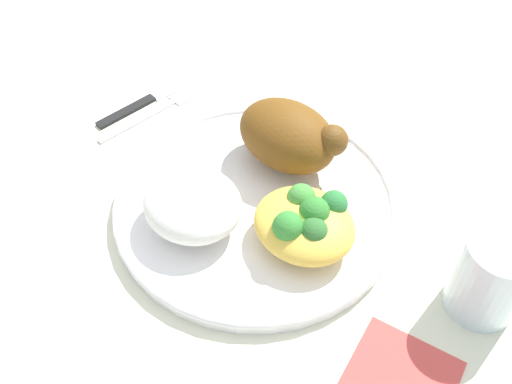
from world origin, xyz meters
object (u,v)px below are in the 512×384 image
object	(u,v)px
plate	(256,204)
water_glass	(491,276)
rice_pile	(192,204)
fork	(155,111)
mac_cheese_with_broccoli	(306,222)
roasted_chicken	(290,136)
knife	(152,97)

from	to	relation	value
plate	water_glass	world-z (taller)	water_glass
rice_pile	water_glass	distance (m)	0.28
plate	fork	distance (m)	0.20
rice_pile	mac_cheese_with_broccoli	world-z (taller)	mac_cheese_with_broccoli
fork	rice_pile	bearing A→B (deg)	-31.22
roasted_chicken	water_glass	size ratio (longest dim) A/B	1.38
plate	mac_cheese_with_broccoli	distance (m)	0.07
mac_cheese_with_broccoli	fork	size ratio (longest dim) A/B	0.70
water_glass	rice_pile	bearing A→B (deg)	-157.38
roasted_chicken	water_glass	xyz separation A→B (m)	(0.24, -0.02, -0.01)
rice_pile	knife	xyz separation A→B (m)	(-0.18, 0.11, -0.04)
plate	mac_cheese_with_broccoli	xyz separation A→B (m)	(0.07, -0.01, 0.03)
mac_cheese_with_broccoli	water_glass	xyz separation A→B (m)	(0.16, 0.05, 0.00)
plate	fork	bearing A→B (deg)	168.70
fork	knife	xyz separation A→B (m)	(-0.02, 0.01, 0.00)
roasted_chicken	plate	bearing A→B (deg)	-81.28
mac_cheese_with_broccoli	knife	bearing A→B (deg)	167.95
fork	water_glass	xyz separation A→B (m)	(0.42, 0.01, 0.04)
rice_pile	fork	xyz separation A→B (m)	(-0.16, 0.10, -0.04)
rice_pile	water_glass	bearing A→B (deg)	22.62
mac_cheese_with_broccoli	water_glass	world-z (taller)	water_glass
roasted_chicken	knife	bearing A→B (deg)	-176.27
roasted_chicken	knife	size ratio (longest dim) A/B	0.63
plate	rice_pile	distance (m)	0.07
rice_pile	water_glass	world-z (taller)	water_glass
plate	rice_pile	size ratio (longest dim) A/B	2.94
rice_pile	knife	distance (m)	0.22
plate	water_glass	distance (m)	0.24
roasted_chicken	rice_pile	xyz separation A→B (m)	(-0.02, -0.13, -0.01)
mac_cheese_with_broccoli	water_glass	bearing A→B (deg)	18.44
roasted_chicken	knife	distance (m)	0.21
fork	knife	world-z (taller)	knife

